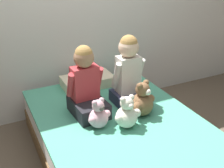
{
  "coord_description": "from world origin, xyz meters",
  "views": [
    {
      "loc": [
        -0.99,
        -1.88,
        1.76
      ],
      "look_at": [
        0.0,
        0.14,
        0.7
      ],
      "focal_mm": 45.0,
      "sensor_mm": 36.0,
      "label": 1
    }
  ],
  "objects_px": {
    "teddy_bear_between_children": "(127,114)",
    "child_on_left": "(86,86)",
    "child_on_right": "(129,74)",
    "teddy_bear_held_by_left_child": "(99,115)",
    "teddy_bear_held_by_right_child": "(142,101)",
    "pillow_at_headboard": "(88,81)",
    "bed": "(119,138)"
  },
  "relations": [
    {
      "from": "child_on_left",
      "to": "pillow_at_headboard",
      "type": "bearing_deg",
      "value": 64.98
    },
    {
      "from": "teddy_bear_held_by_right_child",
      "to": "pillow_at_headboard",
      "type": "height_order",
      "value": "teddy_bear_held_by_right_child"
    },
    {
      "from": "bed",
      "to": "teddy_bear_held_by_right_child",
      "type": "distance_m",
      "value": 0.41
    },
    {
      "from": "bed",
      "to": "teddy_bear_between_children",
      "type": "relative_size",
      "value": 6.38
    },
    {
      "from": "teddy_bear_held_by_right_child",
      "to": "pillow_at_headboard",
      "type": "relative_size",
      "value": 0.6
    },
    {
      "from": "bed",
      "to": "child_on_left",
      "type": "xyz_separation_m",
      "value": [
        -0.21,
        0.22,
        0.48
      ]
    },
    {
      "from": "teddy_bear_held_by_left_child",
      "to": "teddy_bear_held_by_right_child",
      "type": "xyz_separation_m",
      "value": [
        0.43,
        0.01,
        0.03
      ]
    },
    {
      "from": "child_on_right",
      "to": "bed",
      "type": "bearing_deg",
      "value": -134.32
    },
    {
      "from": "child_on_left",
      "to": "teddy_bear_held_by_right_child",
      "type": "xyz_separation_m",
      "value": [
        0.43,
        -0.25,
        -0.13
      ]
    },
    {
      "from": "child_on_left",
      "to": "teddy_bear_held_by_right_child",
      "type": "bearing_deg",
      "value": -32.98
    },
    {
      "from": "teddy_bear_held_by_left_child",
      "to": "teddy_bear_between_children",
      "type": "xyz_separation_m",
      "value": [
        0.21,
        -0.1,
        0.01
      ]
    },
    {
      "from": "bed",
      "to": "child_on_right",
      "type": "bearing_deg",
      "value": 45.81
    },
    {
      "from": "bed",
      "to": "child_on_left",
      "type": "bearing_deg",
      "value": 134.14
    },
    {
      "from": "bed",
      "to": "child_on_right",
      "type": "relative_size",
      "value": 2.77
    },
    {
      "from": "teddy_bear_between_children",
      "to": "bed",
      "type": "bearing_deg",
      "value": 87.16
    },
    {
      "from": "bed",
      "to": "teddy_bear_held_by_right_child",
      "type": "relative_size",
      "value": 5.67
    },
    {
      "from": "child_on_left",
      "to": "teddy_bear_held_by_left_child",
      "type": "height_order",
      "value": "child_on_left"
    },
    {
      "from": "teddy_bear_between_children",
      "to": "pillow_at_headboard",
      "type": "bearing_deg",
      "value": 86.18
    },
    {
      "from": "child_on_right",
      "to": "teddy_bear_between_children",
      "type": "distance_m",
      "value": 0.46
    },
    {
      "from": "bed",
      "to": "teddy_bear_held_by_right_child",
      "type": "bearing_deg",
      "value": -7.52
    },
    {
      "from": "teddy_bear_held_by_left_child",
      "to": "teddy_bear_held_by_right_child",
      "type": "relative_size",
      "value": 0.8
    },
    {
      "from": "teddy_bear_held_by_right_child",
      "to": "child_on_right",
      "type": "bearing_deg",
      "value": 69.27
    },
    {
      "from": "bed",
      "to": "child_on_left",
      "type": "relative_size",
      "value": 2.94
    },
    {
      "from": "teddy_bear_held_by_left_child",
      "to": "pillow_at_headboard",
      "type": "relative_size",
      "value": 0.48
    },
    {
      "from": "child_on_right",
      "to": "teddy_bear_held_by_left_child",
      "type": "distance_m",
      "value": 0.54
    },
    {
      "from": "child_on_left",
      "to": "teddy_bear_between_children",
      "type": "relative_size",
      "value": 2.17
    },
    {
      "from": "teddy_bear_between_children",
      "to": "child_on_left",
      "type": "bearing_deg",
      "value": 116.96
    },
    {
      "from": "child_on_left",
      "to": "child_on_right",
      "type": "xyz_separation_m",
      "value": [
        0.43,
        0.0,
        0.04
      ]
    },
    {
      "from": "teddy_bear_held_by_left_child",
      "to": "pillow_at_headboard",
      "type": "bearing_deg",
      "value": 59.35
    },
    {
      "from": "bed",
      "to": "pillow_at_headboard",
      "type": "relative_size",
      "value": 3.38
    },
    {
      "from": "child_on_left",
      "to": "child_on_right",
      "type": "relative_size",
      "value": 0.94
    },
    {
      "from": "teddy_bear_held_by_left_child",
      "to": "bed",
      "type": "bearing_deg",
      "value": -4.78
    }
  ]
}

